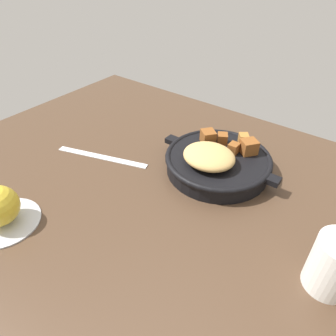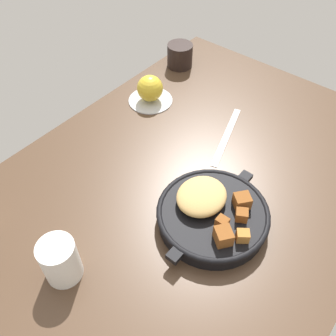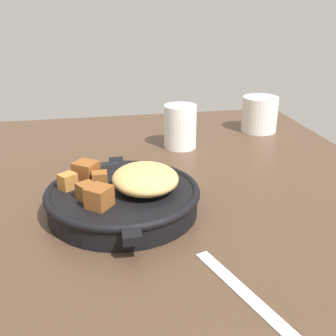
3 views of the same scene
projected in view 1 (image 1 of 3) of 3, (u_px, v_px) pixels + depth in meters
ground_plane at (180, 193)px, 62.67cm from camera, size 113.94×76.09×2.40cm
cast_iron_skillet at (217, 160)px, 65.21cm from camera, size 27.11×22.81×7.06cm
saucer_plate at (5, 221)px, 54.44cm from camera, size 12.28×12.28×0.60cm
butter_knife at (102, 157)px, 70.69cm from camera, size 22.05×8.41×0.36cm
white_creamer_pitcher at (334, 265)px, 42.27cm from camera, size 6.74×6.74×9.09cm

